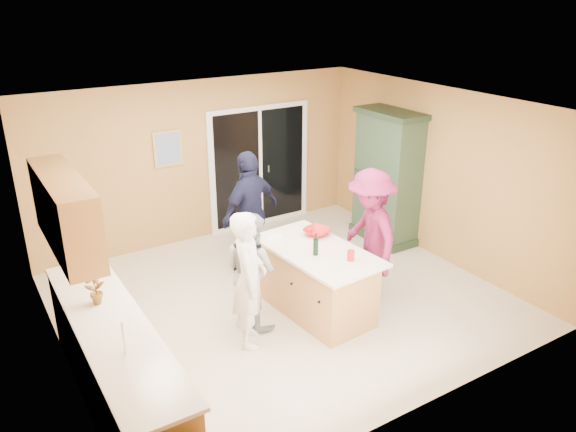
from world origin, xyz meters
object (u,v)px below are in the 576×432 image
green_hutch (387,178)px  woman_grey (251,269)px  kitchen_island (316,283)px  woman_white (249,279)px  woman_magenta (370,235)px  woman_navy (250,213)px

green_hutch → woman_grey: (-3.09, -1.09, -0.31)m
kitchen_island → woman_grey: bearing=160.2°
woman_white → woman_magenta: 1.88m
woman_white → woman_magenta: bearing=-54.8°
woman_grey → green_hutch: bearing=-83.9°
kitchen_island → woman_navy: size_ratio=0.97×
green_hutch → woman_navy: size_ratio=1.18×
woman_white → woman_grey: size_ratio=1.12×
woman_grey → woman_navy: bearing=-41.5°
kitchen_island → woman_grey: (-0.82, 0.22, 0.32)m
woman_white → woman_navy: (0.88, 1.60, 0.08)m
woman_navy → woman_magenta: 1.77m
kitchen_island → woman_navy: bearing=91.2°
green_hutch → woman_magenta: (-1.43, -1.31, -0.16)m
woman_white → woman_navy: bearing=2.2°
green_hutch → woman_grey: green_hutch is taller
woman_white → woman_grey: (0.22, 0.36, -0.09)m
green_hutch → woman_white: size_ratio=1.30×
woman_grey → woman_magenta: 1.68m
kitchen_island → woman_magenta: (0.84, 0.00, 0.47)m
green_hutch → woman_navy: bearing=176.3°
green_hutch → woman_magenta: bearing=-137.5°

